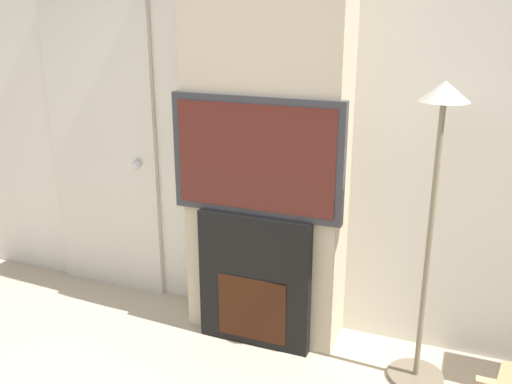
% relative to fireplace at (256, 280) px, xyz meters
% --- Properties ---
extents(wall_back, '(6.00, 0.06, 2.70)m').
position_rel_fireplace_xyz_m(wall_back, '(0.00, 0.37, 0.93)').
color(wall_back, silver).
rests_on(wall_back, ground_plane).
extents(chimney_breast, '(0.95, 0.34, 2.70)m').
position_rel_fireplace_xyz_m(chimney_breast, '(0.00, 0.17, 0.93)').
color(chimney_breast, tan).
rests_on(chimney_breast, ground_plane).
extents(fireplace, '(0.70, 0.15, 0.85)m').
position_rel_fireplace_xyz_m(fireplace, '(0.00, 0.00, 0.00)').
color(fireplace, black).
rests_on(fireplace, ground_plane).
extents(television, '(1.03, 0.07, 0.70)m').
position_rel_fireplace_xyz_m(television, '(0.00, -0.00, 0.78)').
color(television, '#2D2D33').
rests_on(television, fireplace).
extents(floor_lamp, '(0.31, 0.31, 1.68)m').
position_rel_fireplace_xyz_m(floor_lamp, '(0.99, -0.02, 0.70)').
color(floor_lamp, '#726651').
rests_on(floor_lamp, ground_plane).
extents(entry_door, '(0.86, 0.09, 2.05)m').
position_rel_fireplace_xyz_m(entry_door, '(-1.28, 0.31, 0.60)').
color(entry_door, beige).
rests_on(entry_door, ground_plane).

